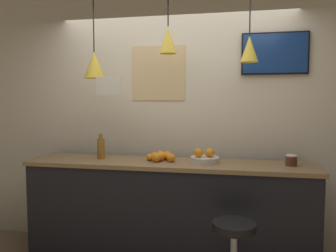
# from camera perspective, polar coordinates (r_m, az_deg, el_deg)

# --- Properties ---
(back_wall) EXTENTS (8.00, 0.06, 2.90)m
(back_wall) POSITION_cam_1_polar(r_m,az_deg,el_deg) (3.56, 1.24, 2.05)
(back_wall) COLOR beige
(back_wall) RESTS_ON ground_plane
(service_counter) EXTENTS (2.78, 0.57, 1.00)m
(service_counter) POSITION_cam_1_polar(r_m,az_deg,el_deg) (3.35, 0.00, -14.66)
(service_counter) COLOR black
(service_counter) RESTS_ON ground_plane
(fruit_bowl) EXTENTS (0.28, 0.28, 0.14)m
(fruit_bowl) POSITION_cam_1_polar(r_m,az_deg,el_deg) (3.18, 6.46, -5.50)
(fruit_bowl) COLOR beige
(fruit_bowl) RESTS_ON service_counter
(orange_pile) EXTENTS (0.30, 0.26, 0.09)m
(orange_pile) POSITION_cam_1_polar(r_m,az_deg,el_deg) (3.26, -1.32, -5.35)
(orange_pile) COLOR orange
(orange_pile) RESTS_ON service_counter
(juice_bottle) EXTENTS (0.08, 0.08, 0.26)m
(juice_bottle) POSITION_cam_1_polar(r_m,az_deg,el_deg) (3.43, -11.60, -3.80)
(juice_bottle) COLOR olive
(juice_bottle) RESTS_ON service_counter
(spread_jar) EXTENTS (0.10, 0.10, 0.10)m
(spread_jar) POSITION_cam_1_polar(r_m,az_deg,el_deg) (3.22, 20.67, -5.62)
(spread_jar) COLOR #562D19
(spread_jar) RESTS_ON service_counter
(pendant_lamp_left) EXTENTS (0.21, 0.21, 0.98)m
(pendant_lamp_left) POSITION_cam_1_polar(r_m,az_deg,el_deg) (3.41, -12.72, 10.38)
(pendant_lamp_left) COLOR black
(pendant_lamp_middle) EXTENTS (0.16, 0.16, 0.76)m
(pendant_lamp_middle) POSITION_cam_1_polar(r_m,az_deg,el_deg) (3.22, 0.02, 14.79)
(pendant_lamp_middle) COLOR black
(pendant_lamp_right) EXTENTS (0.16, 0.16, 0.85)m
(pendant_lamp_right) POSITION_cam_1_polar(r_m,az_deg,el_deg) (3.15, 13.99, 12.96)
(pendant_lamp_right) COLOR black
(mounted_tv) EXTENTS (0.65, 0.04, 0.42)m
(mounted_tv) POSITION_cam_1_polar(r_m,az_deg,el_deg) (3.50, 18.09, 11.93)
(mounted_tv) COLOR black
(hanging_menu_board) EXTENTS (0.24, 0.01, 0.17)m
(hanging_menu_board) POSITION_cam_1_polar(r_m,az_deg,el_deg) (3.11, -10.35, 6.91)
(hanging_menu_board) COLOR silver
(wall_poster) EXTENTS (0.58, 0.01, 0.59)m
(wall_poster) POSITION_cam_1_polar(r_m,az_deg,el_deg) (3.56, -1.72, 9.18)
(wall_poster) COLOR #DBBC84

